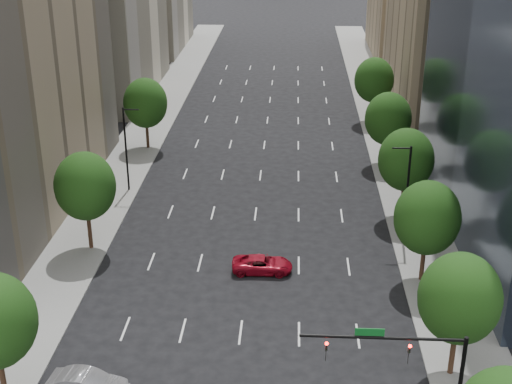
# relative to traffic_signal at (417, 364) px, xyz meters

# --- Properties ---
(sidewalk_left) EXTENTS (6.00, 200.00, 0.15)m
(sidewalk_left) POSITION_rel_traffic_signal_xyz_m (-26.03, 30.00, -5.10)
(sidewalk_left) COLOR slate
(sidewalk_left) RESTS_ON ground
(sidewalk_right) EXTENTS (6.00, 200.00, 0.15)m
(sidewalk_right) POSITION_rel_traffic_signal_xyz_m (4.97, 30.00, -5.10)
(sidewalk_right) COLOR slate
(sidewalk_right) RESTS_ON ground
(filler_left) EXTENTS (14.00, 26.00, 18.00)m
(filler_left) POSITION_rel_traffic_signal_xyz_m (-35.53, 106.00, 3.83)
(filler_left) COLOR beige
(filler_left) RESTS_ON ground
(filler_right) EXTENTS (14.00, 26.00, 16.00)m
(filler_right) POSITION_rel_traffic_signal_xyz_m (14.47, 103.00, 2.83)
(filler_right) COLOR #8C7759
(filler_right) RESTS_ON ground
(tree_right_1) EXTENTS (5.20, 5.20, 8.75)m
(tree_right_1) POSITION_rel_traffic_signal_xyz_m (3.47, 6.00, 0.58)
(tree_right_1) COLOR #382316
(tree_right_1) RESTS_ON ground
(tree_right_2) EXTENTS (5.20, 5.20, 8.61)m
(tree_right_2) POSITION_rel_traffic_signal_xyz_m (3.47, 18.00, 0.43)
(tree_right_2) COLOR #382316
(tree_right_2) RESTS_ON ground
(tree_right_3) EXTENTS (5.20, 5.20, 8.89)m
(tree_right_3) POSITION_rel_traffic_signal_xyz_m (3.47, 30.00, 0.72)
(tree_right_3) COLOR #382316
(tree_right_3) RESTS_ON ground
(tree_right_4) EXTENTS (5.20, 5.20, 8.46)m
(tree_right_4) POSITION_rel_traffic_signal_xyz_m (3.47, 44.00, 0.29)
(tree_right_4) COLOR #382316
(tree_right_4) RESTS_ON ground
(tree_right_5) EXTENTS (5.20, 5.20, 8.75)m
(tree_right_5) POSITION_rel_traffic_signal_xyz_m (3.47, 60.00, 0.58)
(tree_right_5) COLOR #382316
(tree_right_5) RESTS_ON ground
(tree_left_1) EXTENTS (5.20, 5.20, 8.97)m
(tree_left_1) POSITION_rel_traffic_signal_xyz_m (-24.53, 22.00, 0.79)
(tree_left_1) COLOR #382316
(tree_left_1) RESTS_ON ground
(tree_left_2) EXTENTS (5.20, 5.20, 8.68)m
(tree_left_2) POSITION_rel_traffic_signal_xyz_m (-24.53, 48.00, 0.50)
(tree_left_2) COLOR #382316
(tree_left_2) RESTS_ON ground
(streetlight_rn) EXTENTS (1.70, 0.20, 9.00)m
(streetlight_rn) POSITION_rel_traffic_signal_xyz_m (2.91, 25.00, -0.33)
(streetlight_rn) COLOR black
(streetlight_rn) RESTS_ON ground
(streetlight_ln) EXTENTS (1.70, 0.20, 9.00)m
(streetlight_ln) POSITION_rel_traffic_signal_xyz_m (-23.96, 35.00, -0.33)
(streetlight_ln) COLOR black
(streetlight_ln) RESTS_ON ground
(traffic_signal) EXTENTS (9.12, 0.40, 7.38)m
(traffic_signal) POSITION_rel_traffic_signal_xyz_m (0.00, 0.00, 0.00)
(traffic_signal) COLOR black
(traffic_signal) RESTS_ON ground
(car_red_far) EXTENTS (4.98, 2.35, 1.38)m
(car_red_far) POSITION_rel_traffic_signal_xyz_m (-9.37, 18.78, -4.48)
(car_red_far) COLOR maroon
(car_red_far) RESTS_ON ground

